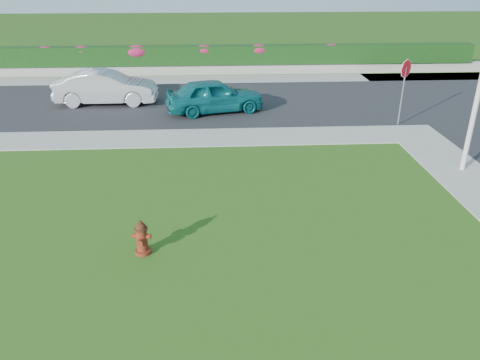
{
  "coord_description": "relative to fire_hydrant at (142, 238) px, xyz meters",
  "views": [
    {
      "loc": [
        -0.92,
        -8.27,
        6.2
      ],
      "look_at": [
        -0.29,
        3.11,
        0.9
      ],
      "focal_mm": 35.0,
      "sensor_mm": 36.0,
      "label": 1
    }
  ],
  "objects": [
    {
      "name": "ground",
      "position": [
        2.68,
        -1.09,
        -0.41
      ],
      "size": [
        120.0,
        120.0,
        0.0
      ],
      "primitive_type": "plane",
      "color": "black",
      "rests_on": "ground"
    },
    {
      "name": "street_far",
      "position": [
        -2.32,
        12.91,
        -0.39
      ],
      "size": [
        26.0,
        8.0,
        0.04
      ],
      "primitive_type": "cube",
      "color": "black",
      "rests_on": "ground"
    },
    {
      "name": "sidewalk_far",
      "position": [
        -3.32,
        7.91,
        -0.39
      ],
      "size": [
        24.0,
        2.0,
        0.04
      ],
      "primitive_type": "cube",
      "color": "gray",
      "rests_on": "ground"
    },
    {
      "name": "curb_corner",
      "position": [
        9.68,
        7.91,
        -0.39
      ],
      "size": [
        2.0,
        2.0,
        0.04
      ],
      "primitive_type": "cube",
      "color": "gray",
      "rests_on": "ground"
    },
    {
      "name": "sidewalk_beyond",
      "position": [
        1.68,
        17.91,
        -0.39
      ],
      "size": [
        34.0,
        2.0,
        0.04
      ],
      "primitive_type": "cube",
      "color": "gray",
      "rests_on": "ground"
    },
    {
      "name": "retaining_wall",
      "position": [
        1.68,
        19.41,
        -0.11
      ],
      "size": [
        34.0,
        0.4,
        0.6
      ],
      "primitive_type": "cube",
      "color": "gray",
      "rests_on": "ground"
    },
    {
      "name": "hedge",
      "position": [
        1.68,
        19.51,
        0.74
      ],
      "size": [
        32.0,
        0.9,
        1.1
      ],
      "primitive_type": "cube",
      "color": "black",
      "rests_on": "retaining_wall"
    },
    {
      "name": "fire_hydrant",
      "position": [
        0.0,
        0.0,
        0.0
      ],
      "size": [
        0.45,
        0.43,
        0.87
      ],
      "rotation": [
        0.0,
        0.0,
        -0.14
      ],
      "color": "#551E0D",
      "rests_on": "ground"
    },
    {
      "name": "sedan_teal",
      "position": [
        1.76,
        11.33,
        0.37
      ],
      "size": [
        4.66,
        2.74,
        1.49
      ],
      "primitive_type": "imported",
      "rotation": [
        0.0,
        0.0,
        1.81
      ],
      "color": "#0D6067",
      "rests_on": "street_far"
    },
    {
      "name": "sedan_silver",
      "position": [
        -3.39,
        12.98,
        0.41
      ],
      "size": [
        4.75,
        1.66,
        1.56
      ],
      "primitive_type": "imported",
      "rotation": [
        0.0,
        0.0,
        1.57
      ],
      "color": "#B8BAC1",
      "rests_on": "street_far"
    },
    {
      "name": "stop_sign",
      "position": [
        9.41,
        8.99,
        1.65
      ],
      "size": [
        0.6,
        0.48,
        2.75
      ],
      "rotation": [
        0.0,
        0.0,
        0.28
      ],
      "color": "slate",
      "rests_on": "ground"
    },
    {
      "name": "flower_clump_a",
      "position": [
        -8.14,
        19.41,
        1.08
      ],
      "size": [
        1.06,
        0.68,
        0.53
      ],
      "primitive_type": "ellipsoid",
      "color": "#BA1F61",
      "rests_on": "hedge"
    },
    {
      "name": "flower_clump_b",
      "position": [
        -6.02,
        19.41,
        1.07
      ],
      "size": [
        1.11,
        0.71,
        0.55
      ],
      "primitive_type": "ellipsoid",
      "color": "#BA1F61",
      "rests_on": "hedge"
    },
    {
      "name": "flower_clump_c",
      "position": [
        -2.79,
        19.41,
        0.99
      ],
      "size": [
        1.49,
        0.96,
        0.74
      ],
      "primitive_type": "ellipsoid",
      "color": "#BA1F61",
      "rests_on": "hedge"
    },
    {
      "name": "flower_clump_d",
      "position": [
        1.21,
        19.41,
        1.05
      ],
      "size": [
        1.22,
        0.78,
        0.61
      ],
      "primitive_type": "ellipsoid",
      "color": "#BA1F61",
      "rests_on": "hedge"
    },
    {
      "name": "flower_clump_e",
      "position": [
        4.5,
        19.41,
        1.03
      ],
      "size": [
        1.28,
        0.82,
        0.64
      ],
      "primitive_type": "ellipsoid",
      "color": "#BA1F61",
      "rests_on": "hedge"
    },
    {
      "name": "flower_clump_f",
      "position": [
        8.92,
        19.41,
        1.08
      ],
      "size": [
        1.07,
        0.69,
        0.53
      ],
      "primitive_type": "ellipsoid",
      "color": "#BA1F61",
      "rests_on": "hedge"
    }
  ]
}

